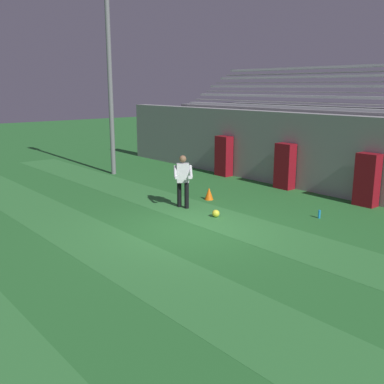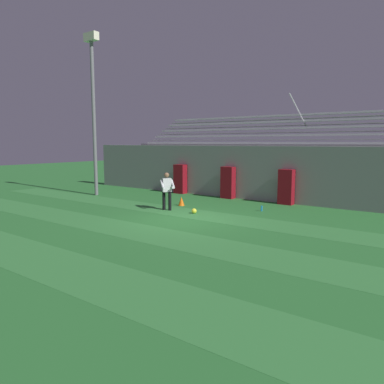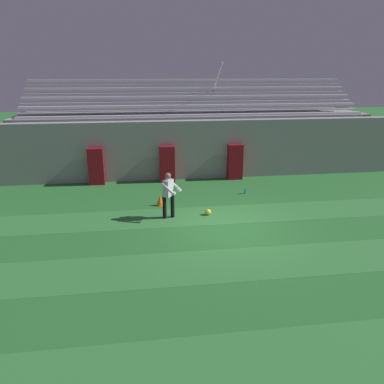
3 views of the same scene
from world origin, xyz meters
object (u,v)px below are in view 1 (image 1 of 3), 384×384
Objects in this scene: padding_pillar_far_left at (224,156)px; goalkeeper at (183,178)px; soccer_ball at (216,213)px; water_bottle at (319,214)px; traffic_cone at (209,194)px; padding_pillar_gate_right at (367,180)px; padding_pillar_gate_left at (285,166)px; floodlight_pole at (108,42)px.

padding_pillar_far_left is 5.53m from goalkeeper.
water_bottle is at bearing 47.79° from soccer_ball.
water_bottle is (3.71, 0.98, -0.09)m from traffic_cone.
padding_pillar_far_left is at bearing 180.00° from padding_pillar_gate_right.
padding_pillar_far_left is 7.06× the size of water_bottle.
padding_pillar_gate_left is 4.04× the size of traffic_cone.
padding_pillar_gate_left is 0.19× the size of floodlight_pole.
floodlight_pole is 8.10m from traffic_cone.
traffic_cone is at bearing -99.22° from padding_pillar_gate_left.
floodlight_pole is 7.92m from goalkeeper.
traffic_cone is (-0.54, -3.32, -0.64)m from padding_pillar_gate_left.
soccer_ball is 0.92× the size of water_bottle.
goalkeeper is at bearing -146.29° from water_bottle.
padding_pillar_gate_right is at bearing 0.00° from padding_pillar_gate_left.
padding_pillar_gate_right is at bearing 52.48° from goalkeeper.
padding_pillar_far_left is (-6.56, 0.00, 0.00)m from padding_pillar_gate_right.
traffic_cone is (6.11, 0.11, -5.32)m from floodlight_pole.
padding_pillar_gate_right is (3.28, 0.00, 0.00)m from padding_pillar_gate_left.
goalkeeper is 7.59× the size of soccer_ball.
soccer_ball is at bearing -46.04° from padding_pillar_far_left.
padding_pillar_gate_right is 5.87m from goalkeeper.
soccer_ball is (1.44, 0.08, -0.84)m from goalkeeper.
floodlight_pole reaches higher than goalkeeper.
padding_pillar_gate_left is 7.06× the size of water_bottle.
goalkeeper is at bearing -10.89° from floodlight_pole.
floodlight_pole is (-6.65, -3.43, 4.68)m from padding_pillar_gate_left.
water_bottle is at bearing -20.03° from padding_pillar_far_left.
padding_pillar_gate_right reaches higher than traffic_cone.
padding_pillar_far_left is 7.71× the size of soccer_ball.
padding_pillar_gate_left and padding_pillar_far_left have the same top height.
padding_pillar_gate_left is 3.28m from padding_pillar_gate_right.
padding_pillar_gate_right reaches higher than goalkeeper.
padding_pillar_gate_right is 1.02× the size of goalkeeper.
goalkeeper is (-0.29, -4.66, 0.11)m from padding_pillar_gate_left.
goalkeeper is 1.67m from soccer_ball.
floodlight_pole is 9.56m from soccer_ball.
water_bottle is (2.02, 2.23, 0.01)m from soccer_ball.
goalkeeper is 6.96× the size of water_bottle.
padding_pillar_far_left reaches higher than water_bottle.
traffic_cone is at bearing 100.50° from goalkeeper.
padding_pillar_gate_right is 5.11m from soccer_ball.
traffic_cone is at bearing -138.98° from padding_pillar_gate_right.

